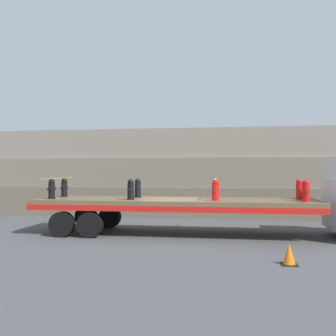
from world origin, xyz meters
name	(u,v)px	position (x,y,z in m)	size (l,w,h in m)	color
ground_plane	(174,234)	(0.00, 0.00, 0.00)	(120.00, 120.00, 0.00)	#474749
rock_cliff	(190,173)	(0.00, 6.29, 2.24)	(60.00, 3.30, 4.48)	#665B4C
flatbed_trailer	(158,205)	(-0.60, 0.00, 1.06)	(10.25, 2.62, 1.29)	brown
fire_hydrant_black_near_0	(52,189)	(-4.52, -0.55, 1.65)	(0.30, 0.52, 0.74)	black
fire_hydrant_black_far_0	(64,188)	(-4.52, 0.55, 1.65)	(0.30, 0.52, 0.74)	black
fire_hydrant_black_near_1	(131,190)	(-1.51, -0.55, 1.65)	(0.30, 0.52, 0.74)	black
fire_hydrant_black_far_1	(138,188)	(-1.51, 0.55, 1.65)	(0.30, 0.52, 0.74)	black
fire_hydrant_red_near_2	(215,190)	(1.51, -0.55, 1.65)	(0.30, 0.52, 0.74)	red
fire_hydrant_red_far_2	(216,189)	(1.51, 0.55, 1.65)	(0.30, 0.52, 0.74)	red
fire_hydrant_red_near_3	(306,191)	(4.52, -0.55, 1.65)	(0.30, 0.52, 0.74)	red
fire_hydrant_red_far_3	(299,189)	(4.52, 0.55, 1.65)	(0.30, 0.52, 0.74)	red
cargo_strap_rear	(58,178)	(-4.52, 0.00, 2.04)	(0.05, 2.72, 0.01)	yellow
cargo_strap_middle	(216,179)	(1.51, 0.00, 2.04)	(0.05, 2.72, 0.01)	yellow
traffic_cone	(289,254)	(3.40, -4.03, 0.26)	(0.39, 0.39, 0.53)	black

